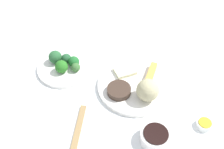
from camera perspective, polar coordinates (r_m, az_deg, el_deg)
tabletop at (r=0.97m, az=3.84°, el=-3.92°), size 2.20×2.20×0.02m
main_plate at (r=0.97m, az=5.26°, el=-2.53°), size 0.29×0.29×0.02m
rice_scoop at (r=0.89m, az=8.15°, el=-3.55°), size 0.08×0.08×0.08m
spring_roll at (r=0.99m, az=8.93°, el=-0.07°), size 0.09×0.11×0.03m
crab_rangoon_wonton at (r=1.00m, az=2.92°, el=0.81°), size 0.08×0.09×0.01m
stir_fry_heap at (r=0.92m, az=1.50°, el=-3.51°), size 0.09×0.09×0.02m
broccoli_plate at (r=1.05m, az=-10.43°, el=1.76°), size 0.24×0.24×0.01m
broccoli_floret_0 at (r=1.01m, az=-11.45°, el=1.77°), size 0.05×0.05×0.05m
broccoli_floret_1 at (r=1.05m, az=-10.38°, el=3.63°), size 0.04×0.04×0.04m
broccoli_floret_2 at (r=1.03m, az=-8.72°, el=2.92°), size 0.04×0.04×0.04m
broccoli_floret_3 at (r=1.01m, az=-8.31°, el=1.64°), size 0.04×0.04×0.04m
broccoli_floret_4 at (r=1.05m, az=-12.82°, el=3.90°), size 0.05×0.05×0.05m
soy_sauce_bowl at (r=0.83m, az=9.82°, el=-13.90°), size 0.10×0.10×0.04m
soy_sauce_bowl_liquid at (r=0.81m, az=10.02°, el=-13.12°), size 0.08×0.08×0.00m
sauce_ramekin_hot_mustard at (r=0.91m, az=20.31°, el=-10.67°), size 0.05×0.05×0.02m
sauce_ramekin_hot_mustard_liquid at (r=0.90m, az=20.51°, el=-10.24°), size 0.04×0.04×0.00m
chopsticks_pair at (r=0.86m, az=-7.81°, el=-12.65°), size 0.17×0.15×0.01m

